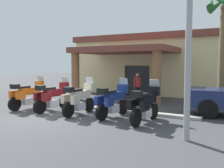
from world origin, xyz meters
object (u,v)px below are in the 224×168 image
(motorcycle_black, at_px, (145,105))
(pedestrian, at_px, (137,85))
(motorcycle_orange, at_px, (27,95))
(motorcycle_cream, at_px, (79,99))
(motorcycle_maroon, at_px, (52,97))
(motorcycle_blue, at_px, (113,101))
(motel_building, at_px, (152,64))

(motorcycle_black, xyz_separation_m, pedestrian, (-2.71, 5.22, 0.27))
(motorcycle_orange, xyz_separation_m, motorcycle_cream, (3.12, 0.12, 0.00))
(motorcycle_orange, relative_size, motorcycle_maroon, 1.00)
(motorcycle_cream, relative_size, motorcycle_blue, 1.00)
(motorcycle_blue, height_order, motorcycle_black, same)
(motel_building, relative_size, motorcycle_cream, 5.04)
(motorcycle_orange, xyz_separation_m, motorcycle_blue, (4.69, 0.38, 0.00))
(motel_building, height_order, pedestrian, motel_building)
(motorcycle_orange, height_order, motorcycle_maroon, same)
(pedestrian, bearing_deg, motel_building, 129.40)
(motorcycle_blue, bearing_deg, motorcycle_orange, 99.01)
(motorcycle_blue, xyz_separation_m, pedestrian, (-1.15, 4.97, 0.27))
(motorcycle_maroon, distance_m, motorcycle_black, 4.69)
(motorcycle_cream, bearing_deg, pedestrian, -5.98)
(motorcycle_maroon, bearing_deg, motorcycle_orange, 98.00)
(motel_building, xyz_separation_m, motorcycle_maroon, (-0.79, -10.74, -1.52))
(motorcycle_orange, xyz_separation_m, motorcycle_maroon, (1.56, 0.11, 0.00))
(motorcycle_maroon, height_order, motorcycle_blue, same)
(motorcycle_maroon, relative_size, motorcycle_black, 1.00)
(motorcycle_orange, bearing_deg, motel_building, -9.70)
(motorcycle_orange, xyz_separation_m, motorcycle_black, (6.25, 0.13, 0.00))
(motorcycle_cream, bearing_deg, motorcycle_black, -91.32)
(motorcycle_black, bearing_deg, motorcycle_blue, 83.24)
(motorcycle_orange, height_order, motorcycle_black, same)
(motorcycle_orange, bearing_deg, motorcycle_blue, -82.87)
(motel_building, relative_size, motorcycle_black, 5.04)
(motorcycle_black, bearing_deg, motorcycle_orange, 93.47)
(motorcycle_orange, bearing_deg, pedestrian, -30.96)
(motorcycle_cream, bearing_deg, motorcycle_maroon, 88.79)
(motel_building, relative_size, motorcycle_blue, 5.03)
(motorcycle_blue, bearing_deg, pedestrian, 17.45)
(motorcycle_maroon, bearing_deg, motorcycle_cream, -85.84)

